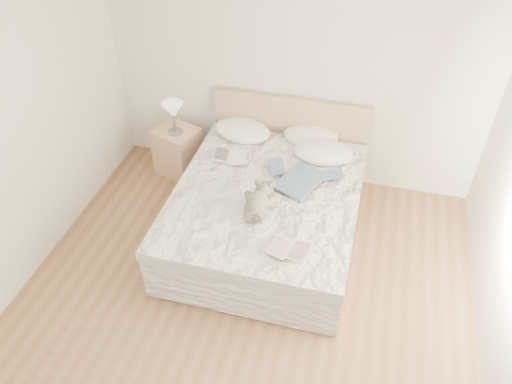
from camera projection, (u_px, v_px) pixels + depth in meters
floor at (234, 326)px, 4.25m from camera, size 4.00×4.50×0.00m
ceiling at (219, 10)px, 2.51m from camera, size 4.00×4.50×0.00m
wall_back at (295, 65)px, 5.04m from camera, size 4.00×0.02×2.70m
bed at (268, 209)px, 4.94m from camera, size 1.72×2.14×1.00m
nightstand at (178, 151)px, 5.73m from camera, size 0.55×0.52×0.56m
table_lamp at (173, 112)px, 5.35m from camera, size 0.31×0.31×0.37m
pillow_left at (243, 130)px, 5.41m from camera, size 0.70×0.55×0.19m
pillow_middle at (311, 136)px, 5.33m from camera, size 0.61×0.45×0.17m
pillow_right at (323, 152)px, 5.10m from camera, size 0.64×0.47×0.18m
blouse at (300, 180)px, 4.76m from camera, size 0.71×0.73×0.02m
photo_book at (230, 156)px, 5.06m from camera, size 0.39×0.29×0.03m
childrens_book at (290, 249)px, 4.08m from camera, size 0.38×0.29×0.02m
teddy_bear at (257, 209)px, 4.42m from camera, size 0.27×0.38×0.20m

